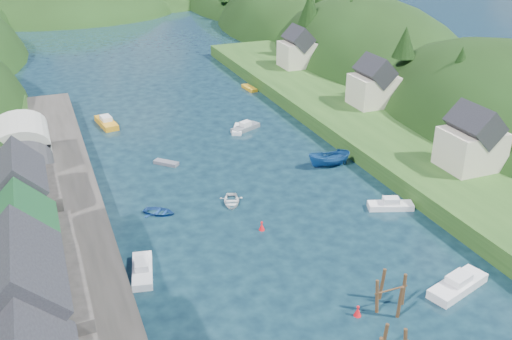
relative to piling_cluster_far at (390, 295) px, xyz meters
name	(u,v)px	position (x,y,z in m)	size (l,w,h in m)	color
ground	(204,137)	(-3.49, 45.82, -1.40)	(600.00, 600.00, 0.00)	black
hillside_right	(364,102)	(41.51, 70.82, -8.82)	(36.00, 245.56, 48.00)	black
far_hills	(104,42)	(-2.27, 169.82, -12.20)	(103.00, 68.00, 44.00)	black
hill_trees	(171,46)	(-4.17, 61.26, 9.74)	(90.08, 153.48, 12.61)	black
quay_left	(57,269)	(-27.49, 15.82, -0.40)	(12.00, 110.00, 2.00)	#2D2B28
quayside_buildings	(29,308)	(-29.49, 2.21, 5.69)	(8.00, 35.84, 12.90)	#2D2B28
boat_sheds	(22,158)	(-29.49, 34.82, 3.87)	(7.00, 21.00, 7.50)	#2D2D30
terrace_right	(377,130)	(21.51, 35.82, -0.20)	(16.00, 120.00, 2.40)	#234719
right_bank_cottages	(367,85)	(24.51, 44.15, 4.44)	(9.00, 59.24, 8.41)	beige
piling_cluster_far	(390,295)	(0.00, 0.00, 0.00)	(3.35, 3.11, 3.94)	#382314
channel_buoy_near	(358,311)	(-3.21, 0.11, -0.92)	(0.70, 0.70, 1.10)	red
channel_buoy_far	(262,226)	(-5.58, 16.80, -0.92)	(0.70, 0.70, 1.10)	red
moored_boats	(275,208)	(-2.68, 19.77, -0.77)	(34.66, 83.21, 2.40)	navy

